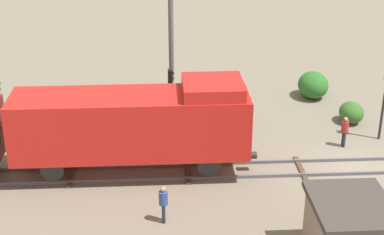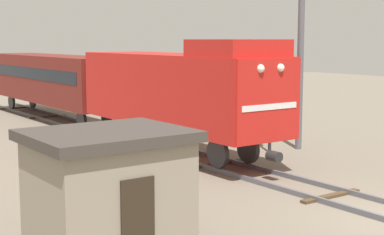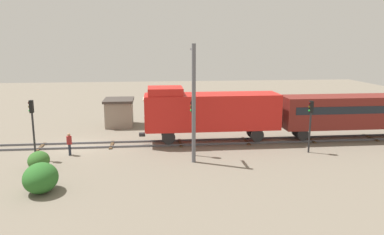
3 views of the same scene
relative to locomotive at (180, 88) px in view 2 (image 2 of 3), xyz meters
name	(u,v)px [view 2 (image 2 of 3)]	position (x,y,z in m)	size (l,w,h in m)	color
locomotive	(180,88)	(0.00, 0.00, 0.00)	(2.90, 11.60, 4.60)	red
passenger_car_leading	(53,77)	(0.00, 13.34, -0.25)	(2.84, 14.00, 3.66)	maroon
traffic_signal_mid	(271,84)	(3.40, -1.78, 0.13)	(0.32, 0.34, 4.18)	#262628
traffic_signal_far	(160,76)	(3.60, 7.18, 0.03)	(0.32, 0.34, 4.02)	#262628
worker_by_signal	(102,146)	(-4.20, -1.25, -1.78)	(0.38, 0.38, 1.70)	#262B38
catenary_mast	(300,48)	(4.94, -1.88, 1.61)	(1.94, 0.28, 8.27)	#595960
relay_hut	(108,189)	(-7.50, -8.09, -1.38)	(3.50, 2.90, 2.74)	gray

